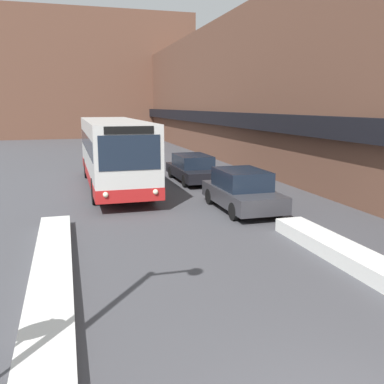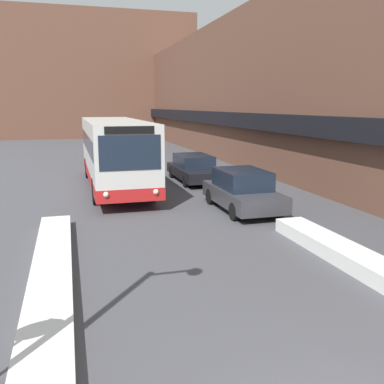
# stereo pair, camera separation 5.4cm
# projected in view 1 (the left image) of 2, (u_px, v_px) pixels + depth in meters

# --- Properties ---
(building_row_right) EXTENTS (5.50, 60.00, 9.93)m
(building_row_right) POSITION_uv_depth(u_px,v_px,m) (263.00, 90.00, 29.09)
(building_row_right) COLOR brown
(building_row_right) RESTS_ON ground_plane
(building_backdrop_far) EXTENTS (26.00, 8.00, 15.10)m
(building_backdrop_far) POSITION_uv_depth(u_px,v_px,m) (88.00, 76.00, 54.04)
(building_backdrop_far) COLOR brown
(building_backdrop_far) RESTS_ON ground_plane
(snow_bank_left) EXTENTS (0.90, 12.18, 0.31)m
(snow_bank_left) POSITION_uv_depth(u_px,v_px,m) (50.00, 299.00, 8.51)
(snow_bank_left) COLOR silver
(snow_bank_left) RESTS_ON ground_plane
(city_bus) EXTENTS (2.56, 11.03, 3.25)m
(city_bus) POSITION_uv_depth(u_px,v_px,m) (114.00, 151.00, 20.45)
(city_bus) COLOR silver
(city_bus) RESTS_ON ground_plane
(parked_car_front) EXTENTS (1.91, 4.23, 1.54)m
(parked_car_front) POSITION_uv_depth(u_px,v_px,m) (242.00, 190.00, 16.25)
(parked_car_front) COLOR #38383D
(parked_car_front) RESTS_ON ground_plane
(parked_car_middle) EXTENTS (1.90, 4.72, 1.39)m
(parked_car_middle) POSITION_uv_depth(u_px,v_px,m) (193.00, 168.00, 22.45)
(parked_car_middle) COLOR black
(parked_car_middle) RESTS_ON ground_plane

